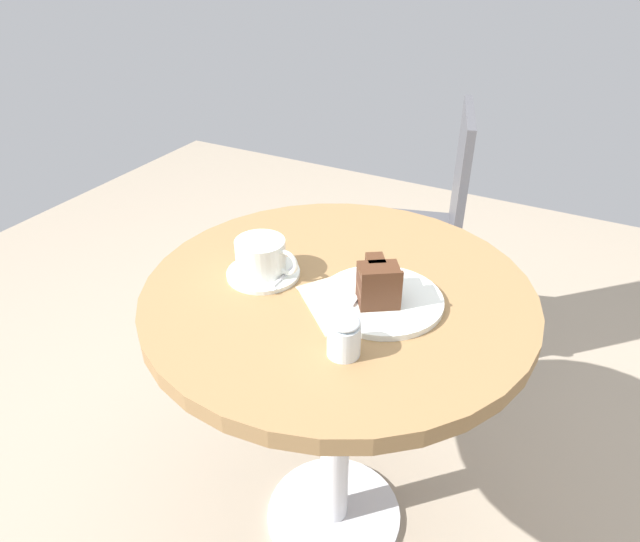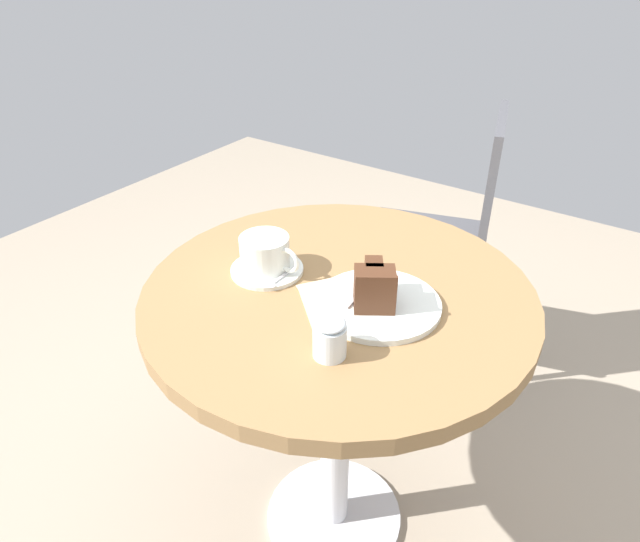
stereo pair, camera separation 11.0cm
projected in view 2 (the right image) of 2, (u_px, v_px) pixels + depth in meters
name	position (u px, v px, depth m)	size (l,w,h in m)	color
ground_plane	(334.00, 518.00, 1.51)	(4.40, 4.40, 0.01)	gray
cafe_table	(337.00, 336.00, 1.19)	(0.78, 0.78, 0.73)	olive
saucer	(267.00, 270.00, 1.17)	(0.15, 0.15, 0.01)	silver
coffee_cup	(266.00, 252.00, 1.16)	(0.14, 0.10, 0.07)	silver
teaspoon	(279.00, 279.00, 1.13)	(0.02, 0.10, 0.00)	silver
cake_plate	(378.00, 304.00, 1.07)	(0.24, 0.24, 0.01)	silver
cake_slice	(374.00, 287.00, 1.04)	(0.10, 0.11, 0.08)	#422619
fork	(368.00, 286.00, 1.10)	(0.02, 0.14, 0.00)	silver
napkin	(346.00, 302.00, 1.08)	(0.23, 0.23, 0.00)	beige
cafe_chair	(454.00, 225.00, 1.79)	(0.47, 0.47, 0.88)	#4C4C51
sugar_pot	(330.00, 337.00, 0.93)	(0.06, 0.06, 0.07)	silver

